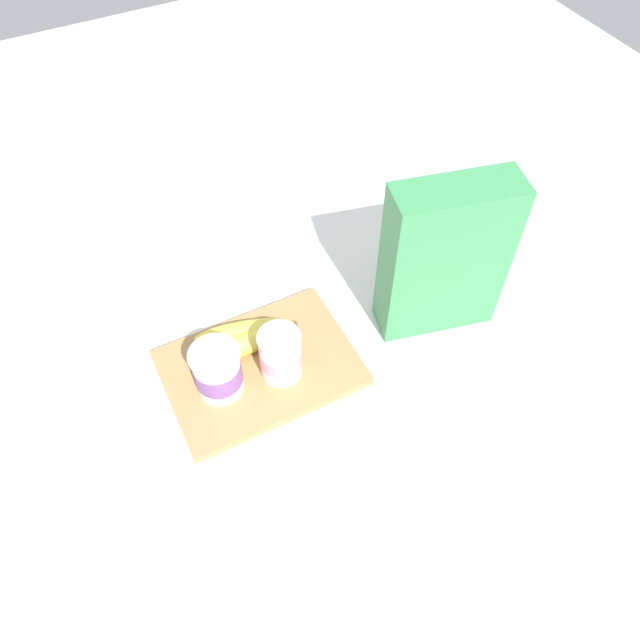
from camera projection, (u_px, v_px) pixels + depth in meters
The scene contains 6 objects.
ground_plane at pixel (261, 370), 0.93m from camera, with size 2.40×2.40×0.00m, color silver.
cutting_board at pixel (260, 368), 0.93m from camera, with size 0.28×0.20×0.02m, color #A37A4C.
cereal_box at pixel (444, 259), 0.89m from camera, with size 0.18×0.07×0.27m, color #38844C.
yogurt_cup_front at pixel (280, 355), 0.88m from camera, with size 0.06×0.06×0.09m.
yogurt_cup_back at pixel (218, 371), 0.86m from camera, with size 0.07×0.07×0.09m.
banana_bunch at pixel (244, 338), 0.93m from camera, with size 0.17×0.08×0.04m.
Camera 1 is at (0.15, 0.49, 0.79)m, focal length 34.29 mm.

